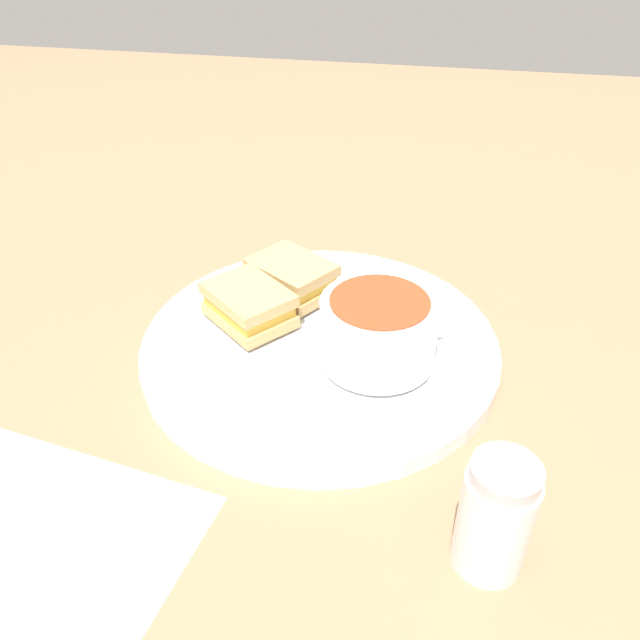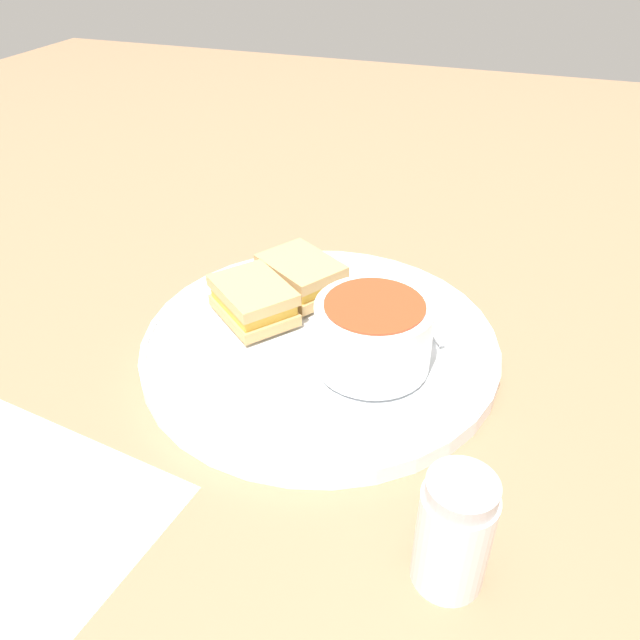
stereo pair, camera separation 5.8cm
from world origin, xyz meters
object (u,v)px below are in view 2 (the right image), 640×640
(soup_bowl, at_px, (373,334))
(spoon, at_px, (400,291))
(sandwich_half_far, at_px, (253,300))
(salt_shaker, at_px, (454,533))
(sandwich_half_near, at_px, (301,276))

(soup_bowl, relative_size, spoon, 0.96)
(soup_bowl, height_order, sandwich_half_far, soup_bowl)
(sandwich_half_far, height_order, salt_shaker, salt_shaker)
(soup_bowl, bearing_deg, salt_shaker, -150.10)
(spoon, xyz_separation_m, sandwich_half_far, (-0.09, 0.13, 0.01))
(soup_bowl, distance_m, salt_shaker, 0.20)
(soup_bowl, height_order, sandwich_half_near, soup_bowl)
(spoon, height_order, salt_shaker, salt_shaker)
(soup_bowl, height_order, spoon, soup_bowl)
(soup_bowl, height_order, salt_shaker, salt_shaker)
(sandwich_half_far, bearing_deg, salt_shaker, -132.07)
(spoon, xyz_separation_m, salt_shaker, (-0.29, -0.10, 0.02))
(sandwich_half_near, bearing_deg, soup_bowl, -132.37)
(soup_bowl, xyz_separation_m, sandwich_half_far, (0.03, 0.13, -0.01))
(spoon, bearing_deg, soup_bowl, 143.47)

